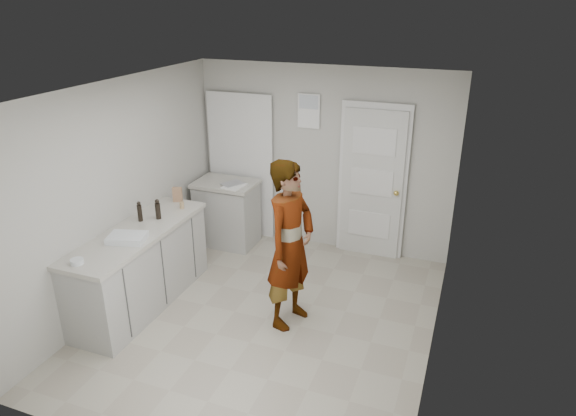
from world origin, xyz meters
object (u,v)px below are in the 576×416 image
at_px(cake_mix_box, 177,194).
at_px(baking_dish, 127,238).
at_px(oil_cruet_b, 140,212).
at_px(person, 290,245).
at_px(egg_bowl, 77,262).
at_px(spice_jar, 182,205).
at_px(oil_cruet_a, 158,209).

bearing_deg(cake_mix_box, baking_dish, -103.32).
distance_m(oil_cruet_b, baking_dish, 0.52).
relative_size(person, egg_bowl, 14.59).
bearing_deg(person, baking_dish, 121.97).
distance_m(baking_dish, egg_bowl, 0.60).
relative_size(cake_mix_box, spice_jar, 2.29).
bearing_deg(spice_jar, cake_mix_box, 133.47).
relative_size(spice_jar, baking_dish, 0.18).
distance_m(cake_mix_box, oil_cruet_b, 0.67).
bearing_deg(oil_cruet_b, oil_cruet_a, 39.72).
bearing_deg(person, cake_mix_box, 84.35).
relative_size(baking_dish, egg_bowl, 3.49).
height_order(cake_mix_box, egg_bowl, cake_mix_box).
bearing_deg(person, egg_bowl, 136.17).
bearing_deg(baking_dish, oil_cruet_b, 110.19).
distance_m(person, spice_jar, 1.62).
bearing_deg(cake_mix_box, egg_bowl, -109.68).
bearing_deg(oil_cruet_a, cake_mix_box, 98.21).
height_order(person, oil_cruet_b, person).
height_order(cake_mix_box, spice_jar, cake_mix_box).
bearing_deg(spice_jar, egg_bowl, -97.75).
xyz_separation_m(cake_mix_box, spice_jar, (0.17, -0.18, -0.05)).
distance_m(person, cake_mix_box, 1.84).
distance_m(cake_mix_box, baking_dish, 1.15).
xyz_separation_m(cake_mix_box, oil_cruet_a, (0.08, -0.54, 0.02)).
xyz_separation_m(cake_mix_box, oil_cruet_b, (-0.08, -0.66, 0.02)).
xyz_separation_m(person, cake_mix_box, (-1.73, 0.62, 0.10)).
xyz_separation_m(person, spice_jar, (-1.56, 0.44, 0.05)).
bearing_deg(baking_dish, spice_jar, 85.88).
bearing_deg(cake_mix_box, person, -38.02).
bearing_deg(egg_bowl, spice_jar, 82.25).
distance_m(oil_cruet_a, oil_cruet_b, 0.20).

